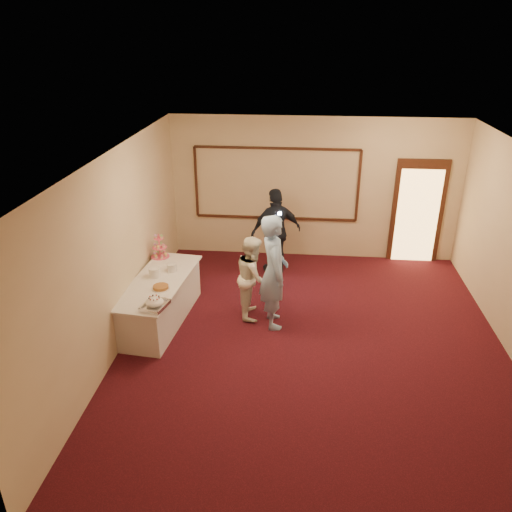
{
  "coord_description": "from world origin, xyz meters",
  "views": [
    {
      "loc": [
        -0.27,
        -6.61,
        4.58
      ],
      "look_at": [
        -0.98,
        0.82,
        1.15
      ],
      "focal_mm": 35.0,
      "sensor_mm": 36.0,
      "label": 1
    }
  ],
  "objects_px": {
    "cupcake_stand": "(160,248)",
    "woman": "(253,277)",
    "pavlova_tray": "(155,303)",
    "man": "(274,272)",
    "guest": "(276,232)",
    "plate_stack_b": "(172,267)",
    "plate_stack_a": "(154,272)",
    "buffet_table": "(160,301)",
    "tart": "(161,287)"
  },
  "relations": [
    {
      "from": "plate_stack_b",
      "to": "plate_stack_a",
      "type": "bearing_deg",
      "value": -135.65
    },
    {
      "from": "tart",
      "to": "woman",
      "type": "xyz_separation_m",
      "value": [
        1.42,
        0.65,
        -0.07
      ]
    },
    {
      "from": "buffet_table",
      "to": "woman",
      "type": "relative_size",
      "value": 1.56
    },
    {
      "from": "man",
      "to": "plate_stack_a",
      "type": "bearing_deg",
      "value": 76.49
    },
    {
      "from": "buffet_table",
      "to": "woman",
      "type": "xyz_separation_m",
      "value": [
        1.54,
        0.37,
        0.34
      ]
    },
    {
      "from": "buffet_table",
      "to": "guest",
      "type": "xyz_separation_m",
      "value": [
        1.83,
        2.07,
        0.49
      ]
    },
    {
      "from": "tart",
      "to": "guest",
      "type": "bearing_deg",
      "value": 54.06
    },
    {
      "from": "cupcake_stand",
      "to": "woman",
      "type": "relative_size",
      "value": 0.34
    },
    {
      "from": "plate_stack_b",
      "to": "woman",
      "type": "xyz_separation_m",
      "value": [
        1.4,
        0.0,
        -0.12
      ]
    },
    {
      "from": "plate_stack_a",
      "to": "woman",
      "type": "distance_m",
      "value": 1.66
    },
    {
      "from": "pavlova_tray",
      "to": "woman",
      "type": "height_order",
      "value": "woman"
    },
    {
      "from": "pavlova_tray",
      "to": "woman",
      "type": "bearing_deg",
      "value": 42.17
    },
    {
      "from": "plate_stack_a",
      "to": "woman",
      "type": "relative_size",
      "value": 0.14
    },
    {
      "from": "plate_stack_a",
      "to": "man",
      "type": "xyz_separation_m",
      "value": [
        2.0,
        -0.03,
        0.12
      ]
    },
    {
      "from": "tart",
      "to": "pavlova_tray",
      "type": "bearing_deg",
      "value": -83.38
    },
    {
      "from": "buffet_table",
      "to": "plate_stack_b",
      "type": "height_order",
      "value": "plate_stack_b"
    },
    {
      "from": "tart",
      "to": "guest",
      "type": "xyz_separation_m",
      "value": [
        1.71,
        2.36,
        0.08
      ]
    },
    {
      "from": "woman",
      "to": "man",
      "type": "bearing_deg",
      "value": -130.89
    },
    {
      "from": "pavlova_tray",
      "to": "cupcake_stand",
      "type": "distance_m",
      "value": 1.83
    },
    {
      "from": "buffet_table",
      "to": "tart",
      "type": "relative_size",
      "value": 7.84
    },
    {
      "from": "pavlova_tray",
      "to": "guest",
      "type": "bearing_deg",
      "value": 60.75
    },
    {
      "from": "man",
      "to": "guest",
      "type": "xyz_separation_m",
      "value": [
        -0.08,
        1.98,
        -0.09
      ]
    },
    {
      "from": "pavlova_tray",
      "to": "woman",
      "type": "xyz_separation_m",
      "value": [
        1.35,
        1.22,
        -0.12
      ]
    },
    {
      "from": "cupcake_stand",
      "to": "man",
      "type": "xyz_separation_m",
      "value": [
        2.13,
        -0.83,
        0.03
      ]
    },
    {
      "from": "pavlova_tray",
      "to": "plate_stack_b",
      "type": "bearing_deg",
      "value": 92.16
    },
    {
      "from": "guest",
      "to": "man",
      "type": "bearing_deg",
      "value": 68.77
    },
    {
      "from": "buffet_table",
      "to": "guest",
      "type": "height_order",
      "value": "guest"
    },
    {
      "from": "buffet_table",
      "to": "tart",
      "type": "height_order",
      "value": "tart"
    },
    {
      "from": "buffet_table",
      "to": "man",
      "type": "relative_size",
      "value": 1.16
    },
    {
      "from": "plate_stack_a",
      "to": "tart",
      "type": "height_order",
      "value": "plate_stack_a"
    },
    {
      "from": "pavlova_tray",
      "to": "man",
      "type": "relative_size",
      "value": 0.26
    },
    {
      "from": "pavlova_tray",
      "to": "man",
      "type": "height_order",
      "value": "man"
    },
    {
      "from": "plate_stack_b",
      "to": "buffet_table",
      "type": "bearing_deg",
      "value": -111.85
    },
    {
      "from": "cupcake_stand",
      "to": "tart",
      "type": "relative_size",
      "value": 1.7
    },
    {
      "from": "tart",
      "to": "plate_stack_a",
      "type": "bearing_deg",
      "value": 117.77
    },
    {
      "from": "pavlova_tray",
      "to": "cupcake_stand",
      "type": "bearing_deg",
      "value": 102.88
    },
    {
      "from": "man",
      "to": "guest",
      "type": "relative_size",
      "value": 1.11
    },
    {
      "from": "plate_stack_a",
      "to": "tart",
      "type": "relative_size",
      "value": 0.7
    },
    {
      "from": "pavlova_tray",
      "to": "plate_stack_b",
      "type": "distance_m",
      "value": 1.22
    },
    {
      "from": "cupcake_stand",
      "to": "plate_stack_b",
      "type": "distance_m",
      "value": 0.68
    },
    {
      "from": "buffet_table",
      "to": "pavlova_tray",
      "type": "relative_size",
      "value": 4.48
    },
    {
      "from": "tart",
      "to": "guest",
      "type": "distance_m",
      "value": 2.91
    },
    {
      "from": "tart",
      "to": "man",
      "type": "distance_m",
      "value": 1.83
    },
    {
      "from": "man",
      "to": "woman",
      "type": "height_order",
      "value": "man"
    },
    {
      "from": "plate_stack_b",
      "to": "woman",
      "type": "bearing_deg",
      "value": 0.16
    },
    {
      "from": "buffet_table",
      "to": "cupcake_stand",
      "type": "bearing_deg",
      "value": 103.06
    },
    {
      "from": "buffet_table",
      "to": "guest",
      "type": "relative_size",
      "value": 1.28
    },
    {
      "from": "pavlova_tray",
      "to": "man",
      "type": "xyz_separation_m",
      "value": [
        1.72,
        0.95,
        0.13
      ]
    },
    {
      "from": "buffet_table",
      "to": "man",
      "type": "height_order",
      "value": "man"
    },
    {
      "from": "cupcake_stand",
      "to": "plate_stack_b",
      "type": "xyz_separation_m",
      "value": [
        0.36,
        -0.56,
        -0.1
      ]
    }
  ]
}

